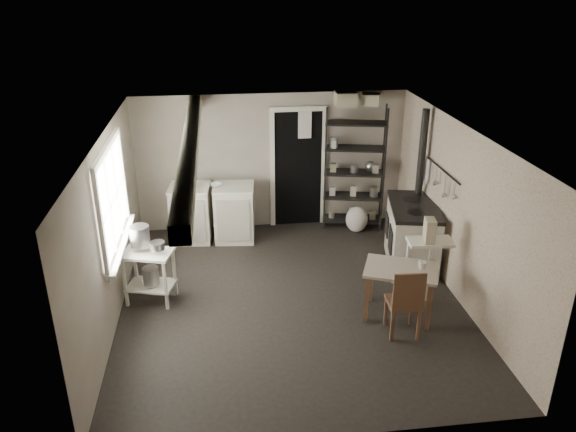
{
  "coord_description": "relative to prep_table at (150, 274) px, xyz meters",
  "views": [
    {
      "loc": [
        -0.86,
        -6.48,
        4.06
      ],
      "look_at": [
        0.0,
        0.3,
        1.1
      ],
      "focal_mm": 35.0,
      "sensor_mm": 36.0,
      "label": 1
    }
  ],
  "objects": [
    {
      "name": "prep_table",
      "position": [
        0.0,
        0.0,
        0.0
      ],
      "size": [
        0.74,
        0.61,
        0.73
      ],
      "primitive_type": null,
      "rotation": [
        0.0,
        0.0,
        -0.26
      ],
      "color": "white",
      "rests_on": "ground"
    },
    {
      "name": "bucket",
      "position": [
        0.01,
        -0.03,
        -0.02
      ],
      "size": [
        0.28,
        0.28,
        0.24
      ],
      "primitive_type": "cylinder",
      "rotation": [
        0.0,
        0.0,
        0.39
      ],
      "color": "#A6A5A8",
      "rests_on": "prep_table"
    },
    {
      "name": "counter_cup",
      "position": [
        0.53,
        1.72,
        0.57
      ],
      "size": [
        0.15,
        0.15,
        0.1
      ],
      "primitive_type": "imported",
      "rotation": [
        0.0,
        0.0,
        0.19
      ],
      "color": "white",
      "rests_on": "base_cabinets"
    },
    {
      "name": "floor_crock",
      "position": [
        3.43,
        -0.45,
        -0.33
      ],
      "size": [
        0.13,
        0.13,
        0.15
      ],
      "primitive_type": "cylinder",
      "rotation": [
        0.0,
        0.0,
        -0.03
      ],
      "color": "white",
      "rests_on": "ground"
    },
    {
      "name": "oats_box",
      "position": [
        3.6,
        -0.51,
        0.61
      ],
      "size": [
        0.16,
        0.22,
        0.31
      ],
      "primitive_type": "cube",
      "rotation": [
        0.0,
        0.0,
        -0.15
      ],
      "color": "beige",
      "rests_on": "side_ledge"
    },
    {
      "name": "wall_right",
      "position": [
        4.11,
        -0.21,
        0.75
      ],
      "size": [
        0.02,
        5.0,
        2.3
      ],
      "primitive_type": "cube",
      "color": "#A89D8F",
      "rests_on": "ground"
    },
    {
      "name": "wall_back",
      "position": [
        1.86,
        2.29,
        0.75
      ],
      "size": [
        4.5,
        0.02,
        2.3
      ],
      "primitive_type": "cube",
      "color": "#A89D8F",
      "rests_on": "ground"
    },
    {
      "name": "stovepipe",
      "position": [
        3.98,
        0.98,
        1.19
      ],
      "size": [
        0.14,
        0.14,
        1.45
      ],
      "primitive_type": null,
      "rotation": [
        0.0,
        0.0,
        0.28
      ],
      "color": "black",
      "rests_on": "stove"
    },
    {
      "name": "mixing_bowl",
      "position": [
        0.92,
        1.81,
        0.55
      ],
      "size": [
        0.34,
        0.34,
        0.06
      ],
      "primitive_type": "imported",
      "rotation": [
        0.0,
        0.0,
        0.43
      ],
      "color": "white",
      "rests_on": "base_cabinets"
    },
    {
      "name": "doorway",
      "position": [
        2.31,
        2.26,
        0.6
      ],
      "size": [
        0.96,
        0.1,
        2.08
      ],
      "primitive_type": null,
      "color": "white",
      "rests_on": "ground"
    },
    {
      "name": "table_cup",
      "position": [
        3.43,
        -0.8,
        0.41
      ],
      "size": [
        0.14,
        0.14,
        0.1
      ],
      "primitive_type": "imported",
      "rotation": [
        0.0,
        0.0,
        -0.37
      ],
      "color": "white",
      "rests_on": "work_table"
    },
    {
      "name": "stockpot",
      "position": [
        -0.08,
        0.05,
        0.54
      ],
      "size": [
        0.3,
        0.3,
        0.27
      ],
      "primitive_type": "cylinder",
      "rotation": [
        0.0,
        0.0,
        -0.2
      ],
      "color": "#A6A5A8",
      "rests_on": "prep_table"
    },
    {
      "name": "shelf_jar",
      "position": [
        2.87,
        2.06,
        0.97
      ],
      "size": [
        0.11,
        0.11,
        0.19
      ],
      "primitive_type": "imported",
      "rotation": [
        0.0,
        0.0,
        -0.32
      ],
      "color": "white",
      "rests_on": "shelf_rack"
    },
    {
      "name": "floor",
      "position": [
        1.86,
        -0.21,
        -0.4
      ],
      "size": [
        5.0,
        5.0,
        0.0
      ],
      "primitive_type": "plane",
      "color": "black",
      "rests_on": "ground"
    },
    {
      "name": "saucepan",
      "position": [
        0.15,
        -0.08,
        0.45
      ],
      "size": [
        0.23,
        0.23,
        0.1
      ],
      "primitive_type": "cylinder",
      "rotation": [
        0.0,
        0.0,
        0.32
      ],
      "color": "#A6A5A8",
      "rests_on": "prep_table"
    },
    {
      "name": "shelf_rack",
      "position": [
        3.23,
        2.04,
        0.55
      ],
      "size": [
        1.06,
        0.59,
        2.12
      ],
      "primitive_type": null,
      "rotation": [
        0.0,
        0.0,
        -0.21
      ],
      "color": "black",
      "rests_on": "ground"
    },
    {
      "name": "chair",
      "position": [
        3.1,
        -1.14,
        0.08
      ],
      "size": [
        0.4,
        0.42,
        0.92
      ],
      "primitive_type": null,
      "rotation": [
        0.0,
        0.0,
        -0.06
      ],
      "color": "brown",
      "rests_on": "ground"
    },
    {
      "name": "ceiling",
      "position": [
        1.86,
        -0.21,
        1.9
      ],
      "size": [
        5.0,
        5.0,
        0.0
      ],
      "primitive_type": "plane",
      "rotation": [
        3.14,
        0.0,
        0.0
      ],
      "color": "beige",
      "rests_on": "wall_back"
    },
    {
      "name": "utensil_rail",
      "position": [
        4.05,
        0.39,
        1.15
      ],
      "size": [
        0.06,
        1.2,
        0.44
      ],
      "primitive_type": null,
      "color": "#A6A5A8",
      "rests_on": "wall_right"
    },
    {
      "name": "window",
      "position": [
        -0.36,
        -0.01,
        1.1
      ],
      "size": [
        0.12,
        1.76,
        1.28
      ],
      "primitive_type": null,
      "color": "white",
      "rests_on": "wall_left"
    },
    {
      "name": "work_table",
      "position": [
        3.18,
        -0.75,
        -0.02
      ],
      "size": [
        1.06,
        0.91,
        0.68
      ],
      "primitive_type": null,
      "rotation": [
        0.0,
        0.0,
        -0.38
      ],
      "color": "beige",
      "rests_on": "ground"
    },
    {
      "name": "ceiling_beam",
      "position": [
        0.66,
        -0.21,
        1.8
      ],
      "size": [
        0.18,
        5.0,
        0.18
      ],
      "primitive_type": null,
      "color": "white",
      "rests_on": "ceiling"
    },
    {
      "name": "base_cabinets",
      "position": [
        0.84,
        1.83,
        0.06
      ],
      "size": [
        1.47,
        0.74,
        0.93
      ],
      "primitive_type": null,
      "rotation": [
        0.0,
        0.0,
        -0.09
      ],
      "color": "beige",
      "rests_on": "ground"
    },
    {
      "name": "storage_box_b",
      "position": [
        3.45,
        2.04,
        1.59
      ],
      "size": [
        0.36,
        0.34,
        0.18
      ],
      "primitive_type": "cube",
      "rotation": [
        0.0,
        0.0,
        -0.38
      ],
      "color": "beige",
      "rests_on": "shelf_rack"
    },
    {
      "name": "storage_box_a",
      "position": [
        3.02,
        2.0,
        1.61
      ],
      "size": [
        0.34,
        0.3,
        0.23
      ],
      "primitive_type": "cube",
      "rotation": [
        0.0,
        0.0,
        -0.03
      ],
      "color": "beige",
      "rests_on": "shelf_rack"
    },
    {
      "name": "flour_sack",
      "position": [
        3.26,
        1.8,
        -0.16
      ],
      "size": [
        0.44,
        0.39,
        0.45
      ],
      "primitive_type": "ellipsoid",
      "rotation": [
        0.0,
        0.0,
        0.21
      ],
      "color": "silver",
      "rests_on": "ground"
    },
    {
      "name": "wallpaper_panel",
      "position": [
        4.1,
        -0.21,
        0.75
      ],
      "size": [
        0.01,
        5.0,
        2.3
      ],
      "primitive_type": null,
      "color": "beige",
      "rests_on": "wall_right"
    },
    {
      "name": "stove",
      "position": [
        3.78,
        0.55,
        0.04
      ],
      "size": [
        0.9,
        1.33,
        0.96
      ],
      "primitive_type": null,
      "rotation": [
        0.0,
        0.0,
        -0.2
      ],
      "color": "beige",
      "rests_on": "ground"
    },
    {
      "name": "wall_front",
      "position": [
        1.86,
        -2.71,
        0.75
      ],
      "size": [
        4.5,
        0.02,
        2.3
      ],
      "primitive_type": "cube",
      "color": "#A89D8F",
      "rests_on": "ground"
    },
    {
      "name": "wall_left",
      "position": [
        -0.39,
        -0.21,
        0.75
      ],
      "size": [
        0.02,
        5.0,
        2.3
      ],
      "primitive_type": "cube",
      "color": "#A89D8F",
      "rests_on": "ground"
    },
    {
      "name": "side_ledge",
      "position": [
        3.64,
        -0.47,
        0.03
      ],
      "size": [
        0.61,
        0.35,
        0.9
      ],
      "primitive_type": null,
      "rotation": [
        0.0,
        0.0,
        -0.07
      ],
      "color": "white",
      "rests_on": "ground"
    }
  ]
}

